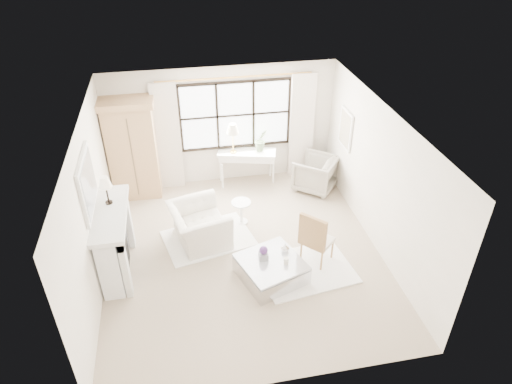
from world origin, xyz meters
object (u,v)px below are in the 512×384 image
Objects in this scene: club_armchair at (199,225)px; coffee_table at (271,270)px; console_table at (247,167)px; armoire at (133,148)px.

coffee_table is at bearing -150.97° from club_armchair.
coffee_table is (1.13, -1.26, -0.19)m from club_armchair.
console_table is at bearing -45.70° from club_armchair.
console_table reaches higher than club_armchair.
club_armchair is 1.70m from coffee_table.
club_armchair is 0.90× the size of coffee_table.
console_table is at bearing 2.62° from armoire.
armoire is at bearing 18.58° from club_armchair.
armoire is at bearing 106.71° from coffee_table.
club_armchair is (1.19, -1.95, -0.77)m from armoire.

